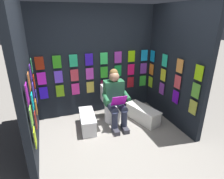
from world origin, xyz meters
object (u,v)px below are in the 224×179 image
toilet (112,106)px  person_reading (115,98)px  comic_longbox_near (88,121)px  comic_longbox_far (143,114)px

toilet → person_reading: person_reading is taller
comic_longbox_near → person_reading: bearing=-176.4°
comic_longbox_near → comic_longbox_far: bearing=-178.9°
comic_longbox_far → toilet: bearing=-42.7°
comic_longbox_near → toilet: bearing=-155.6°
comic_longbox_near → comic_longbox_far: comic_longbox_near is taller
person_reading → comic_longbox_far: size_ratio=1.36×
comic_longbox_far → comic_longbox_near: bearing=-20.9°
toilet → comic_longbox_far: size_ratio=0.88×
toilet → comic_longbox_near: 0.66m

